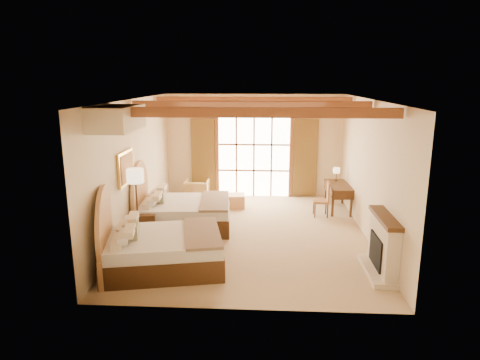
# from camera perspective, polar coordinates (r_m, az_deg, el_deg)

# --- Properties ---
(floor) EXTENTS (7.00, 7.00, 0.00)m
(floor) POSITION_cam_1_polar(r_m,az_deg,el_deg) (10.44, 1.32, -7.15)
(floor) COLOR #CEB186
(floor) RESTS_ON ground
(wall_back) EXTENTS (5.50, 0.00, 5.50)m
(wall_back) POSITION_cam_1_polar(r_m,az_deg,el_deg) (13.43, 1.88, 4.56)
(wall_back) COLOR beige
(wall_back) RESTS_ON ground
(wall_left) EXTENTS (0.00, 7.00, 7.00)m
(wall_left) POSITION_cam_1_polar(r_m,az_deg,el_deg) (10.45, -13.89, 1.61)
(wall_left) COLOR beige
(wall_left) RESTS_ON ground
(wall_right) EXTENTS (0.00, 7.00, 7.00)m
(wall_right) POSITION_cam_1_polar(r_m,az_deg,el_deg) (10.28, 16.89, 1.23)
(wall_right) COLOR beige
(wall_right) RESTS_ON ground
(ceiling) EXTENTS (7.00, 7.00, 0.00)m
(ceiling) POSITION_cam_1_polar(r_m,az_deg,el_deg) (9.79, 1.42, 10.68)
(ceiling) COLOR #B76F33
(ceiling) RESTS_ON ground
(ceiling_beams) EXTENTS (5.39, 4.60, 0.18)m
(ceiling_beams) POSITION_cam_1_polar(r_m,az_deg,el_deg) (9.79, 1.42, 9.98)
(ceiling_beams) COLOR #93572D
(ceiling_beams) RESTS_ON ceiling
(french_doors) EXTENTS (3.95, 0.08, 2.60)m
(french_doors) POSITION_cam_1_polar(r_m,az_deg,el_deg) (13.43, 1.86, 3.05)
(french_doors) COLOR white
(french_doors) RESTS_ON ground
(fireplace) EXTENTS (0.46, 1.40, 1.16)m
(fireplace) POSITION_cam_1_polar(r_m,az_deg,el_deg) (8.69, 18.44, -8.60)
(fireplace) COLOR beige
(fireplace) RESTS_ON ground
(painting) EXTENTS (0.06, 0.95, 0.75)m
(painting) POSITION_cam_1_polar(r_m,az_deg,el_deg) (9.71, -14.95, 1.57)
(painting) COLOR gold
(painting) RESTS_ON wall_left
(canopy_valance) EXTENTS (0.70, 1.40, 0.45)m
(canopy_valance) POSITION_cam_1_polar(r_m,az_deg,el_deg) (8.26, -16.11, 7.92)
(canopy_valance) COLOR #F7E4C3
(canopy_valance) RESTS_ON ceiling
(bed_near) EXTENTS (2.59, 2.13, 1.50)m
(bed_near) POSITION_cam_1_polar(r_m,az_deg,el_deg) (8.67, -11.29, -8.62)
(bed_near) COLOR #493014
(bed_near) RESTS_ON floor
(bed_far) EXTENTS (2.40, 1.89, 1.50)m
(bed_far) POSITION_cam_1_polar(r_m,az_deg,el_deg) (10.82, -8.35, -4.01)
(bed_far) COLOR #493014
(bed_far) RESTS_ON floor
(nightstand) EXTENTS (0.59, 0.59, 0.64)m
(nightstand) POSITION_cam_1_polar(r_m,az_deg,el_deg) (10.26, -12.58, -5.96)
(nightstand) COLOR #493014
(nightstand) RESTS_ON floor
(floor_lamp) EXTENTS (0.37, 0.37, 1.73)m
(floor_lamp) POSITION_cam_1_polar(r_m,az_deg,el_deg) (9.68, -13.76, -0.07)
(floor_lamp) COLOR #332419
(floor_lamp) RESTS_ON floor
(armchair) EXTENTS (0.73, 0.75, 0.66)m
(armchair) POSITION_cam_1_polar(r_m,az_deg,el_deg) (13.06, -5.80, -1.45)
(armchair) COLOR tan
(armchair) RESTS_ON floor
(ottoman) EXTENTS (0.54, 0.54, 0.37)m
(ottoman) POSITION_cam_1_polar(r_m,az_deg,el_deg) (12.50, -0.53, -2.77)
(ottoman) COLOR tan
(ottoman) RESTS_ON floor
(desk) EXTENTS (0.66, 1.41, 0.74)m
(desk) POSITION_cam_1_polar(r_m,az_deg,el_deg) (12.48, 12.95, -2.12)
(desk) COLOR #493014
(desk) RESTS_ON floor
(desk_chair) EXTENTS (0.45, 0.45, 0.96)m
(desk_chair) POSITION_cam_1_polar(r_m,az_deg,el_deg) (11.84, 10.81, -3.36)
(desk_chair) COLOR #956440
(desk_chair) RESTS_ON floor
(desk_lamp) EXTENTS (0.19, 0.19, 0.38)m
(desk_lamp) POSITION_cam_1_polar(r_m,az_deg,el_deg) (12.78, 12.75, 1.19)
(desk_lamp) COLOR #332419
(desk_lamp) RESTS_ON desk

